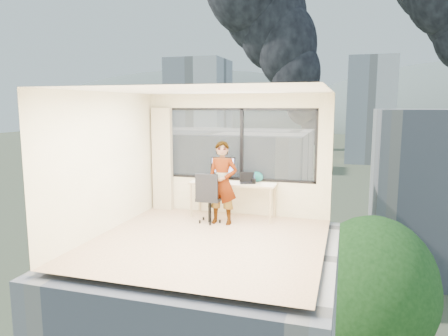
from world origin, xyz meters
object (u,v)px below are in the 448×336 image
at_px(monitor, 223,169).
at_px(laptop, 247,178).
at_px(game_console, 204,177).
at_px(person, 222,183).
at_px(handbag, 256,177).
at_px(desk, 233,200).
at_px(chair, 210,197).

distance_m(monitor, laptop, 0.59).
height_order(game_console, laptop, laptop).
xyz_separation_m(person, handbag, (0.54, 0.73, 0.03)).
relative_size(game_console, laptop, 0.95).
distance_m(desk, laptop, 0.57).
bearing_deg(laptop, person, -144.02).
relative_size(chair, monitor, 1.97).
height_order(monitor, game_console, monitor).
distance_m(desk, game_console, 0.84).
bearing_deg(person, monitor, 105.78).
height_order(person, game_console, person).
relative_size(desk, game_console, 5.72).
xyz_separation_m(monitor, game_console, (-0.46, 0.11, -0.23)).
height_order(desk, chair, chair).
relative_size(person, laptop, 5.03).
bearing_deg(laptop, handbag, 37.67).
relative_size(monitor, game_console, 1.70).
distance_m(chair, person, 0.41).
bearing_deg(chair, monitor, 78.52).
distance_m(laptop, handbag, 0.26).
distance_m(chair, laptop, 0.90).
height_order(laptop, handbag, handbag).
distance_m(chair, game_console, 0.85).
distance_m(person, monitor, 0.67).
xyz_separation_m(chair, person, (0.27, -0.00, 0.31)).
bearing_deg(chair, desk, 55.11).
relative_size(game_console, handbag, 1.10).
xyz_separation_m(game_console, handbag, (1.17, 0.00, 0.07)).
distance_m(desk, chair, 0.65).
xyz_separation_m(monitor, laptop, (0.56, -0.10, -0.17)).
bearing_deg(laptop, chair, -158.95).
relative_size(chair, person, 0.63).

